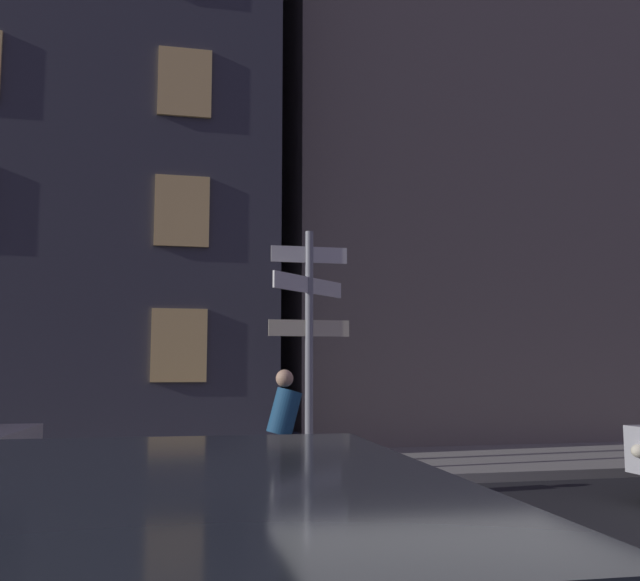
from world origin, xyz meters
The scene contains 5 objects.
sidewalk_kerb centered at (0.00, 6.51, 0.07)m, with size 40.00×3.48×0.14m, color gray.
signpost centered at (-0.04, 5.37, 2.22)m, with size 1.28×1.28×3.51m.
cyclist centered at (-0.58, 3.97, 0.75)m, with size 1.81×0.37×1.61m.
building_left_block centered at (-5.25, 11.85, 7.10)m, with size 10.12×9.68×14.19m.
building_right_block centered at (6.62, 11.94, 10.25)m, with size 12.47×7.68×20.50m.
Camera 1 is at (-2.07, -4.71, 1.63)m, focal length 39.40 mm.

